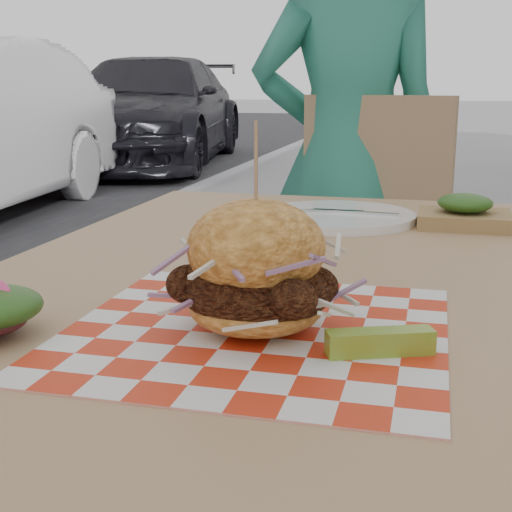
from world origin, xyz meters
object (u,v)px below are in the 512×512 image
Objects in this scene: diner at (348,159)px; patio_chair at (377,246)px; patio_table at (301,326)px; sandwich at (256,274)px; car_dark at (150,110)px.

patio_chair is (0.11, -0.16, -0.21)m from diner.
diner is 1.20m from patio_table.
patio_chair is 1.30m from sandwich.
patio_chair is (3.28, -6.36, -0.10)m from car_dark.
sandwich is at bearing -81.02° from patio_chair.
diner is at bearing 93.54° from sandwich.
car_dark is 4.70× the size of patio_chair.
diner reaches higher than patio_chair.
diner is at bearing 132.74° from patio_chair.
sandwich is (0.00, -0.24, 0.14)m from patio_table.
car_dark is 7.15m from patio_chair.
diner is 6.96m from car_dark.
patio_chair reaches higher than patio_table.
patio_chair is at bearing 109.85° from diner.
sandwich is (-0.02, -1.28, 0.26)m from patio_chair.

